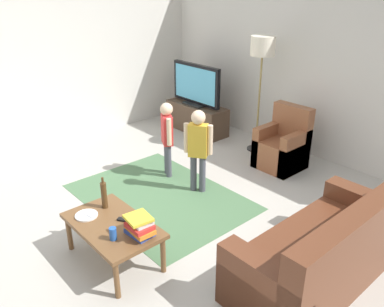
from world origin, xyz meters
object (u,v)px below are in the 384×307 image
Objects in this scene: tv at (196,85)px; soda_can at (113,234)px; child_center at (198,144)px; armchair at (283,147)px; couch at (327,256)px; tv_remote at (126,220)px; bottle at (104,195)px; child_near_tv at (167,133)px; book_stack at (140,226)px; coffee_table at (113,228)px; tv_stand at (197,118)px; plate at (86,215)px; floor_lamp at (262,52)px.

soda_can is (2.34, -3.10, -0.37)m from tv.
soda_can is (0.70, -1.66, -0.18)m from child_center.
armchair is (1.91, -0.02, -0.55)m from tv.
couch is 1.87m from tv_remote.
armchair is at bearing 63.94° from tv_remote.
child_near_tv is at bearing 119.05° from bottle.
book_stack reaches higher than soda_can.
child_center is 1.09× the size of coffee_table.
child_center is at bearing -41.39° from tv.
bottle reaches higher than soda_can.
child_center is 6.44× the size of tv_remote.
armchair is at bearing 78.89° from child_center.
tv_stand is 0.60m from tv.
book_stack is (0.53, -2.86, 0.22)m from armchair.
child_center is 1.64m from coffee_table.
plate is at bearing 180.00° from soda_can.
book_stack is at bearing 65.07° from soda_can.
tv_stand is 2.23m from child_center.
book_stack is 0.62m from bottle.
child_near_tv is 4.78× the size of plate.
tv_stand is 1.81m from floor_lamp.
tv_stand is 3.44m from bottle.
floor_lamp reaches higher than child_center.
floor_lamp reaches higher than bottle.
tv_stand is at bearing 178.82° from armchair.
soda_can is (1.08, -3.27, -1.06)m from floor_lamp.
armchair is 1.42m from floor_lamp.
tv_remote is at bearing -53.04° from tv_stand.
child_near_tv is (1.02, -1.45, -0.22)m from tv.
child_near_tv is 8.76× the size of soda_can.
bottle is at bearing -57.74° from tv.
tv is at bearing -90.00° from tv_stand.
tv_stand is 3.80m from book_stack.
soda_can is at bearing -85.86° from tv_remote.
child_near_tv is at bearing 125.58° from coffee_table.
plate is at bearing -91.41° from armchair.
book_stack is (1.41, -1.43, -0.12)m from child_near_tv.
book_stack is 0.84× the size of bottle.
tv reaches higher than soda_can.
tv is 0.61× the size of couch.
child_center is at bearing 112.97° from soda_can.
tv is 2.19m from child_center.
tv is 9.17× the size of soda_can.
armchair is 2.92m from book_stack.
plate is (1.84, -3.12, 0.18)m from tv_stand.
floor_lamp reaches higher than couch.
couch is 1.01× the size of floor_lamp.
book_stack is 1.30× the size of plate.
tv_stand is 1.14× the size of child_near_tv.
tv_stand is 3.53× the size of bottle.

